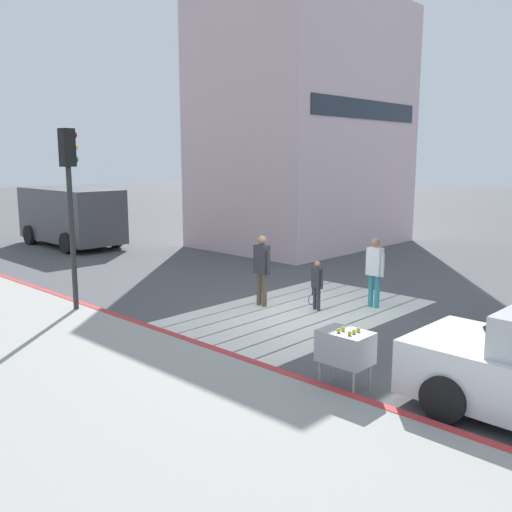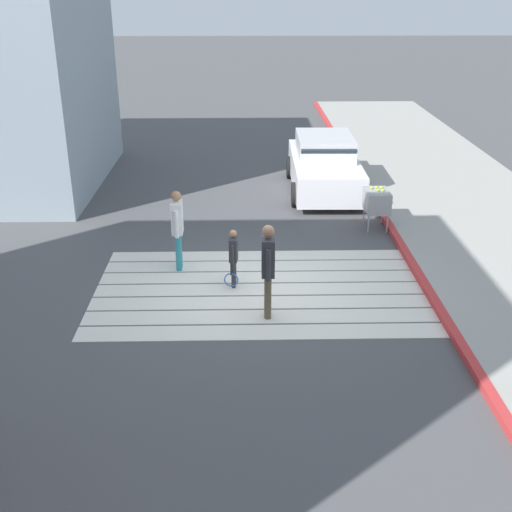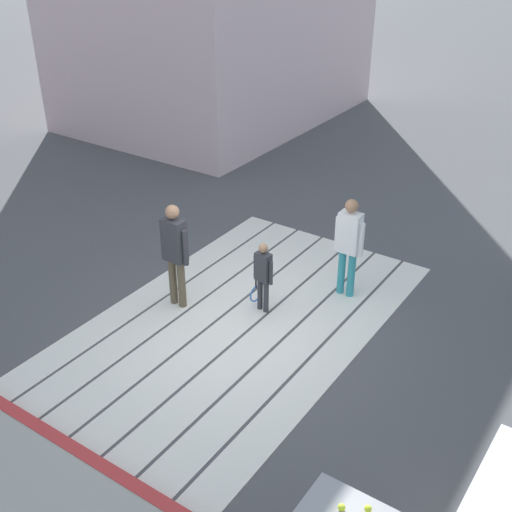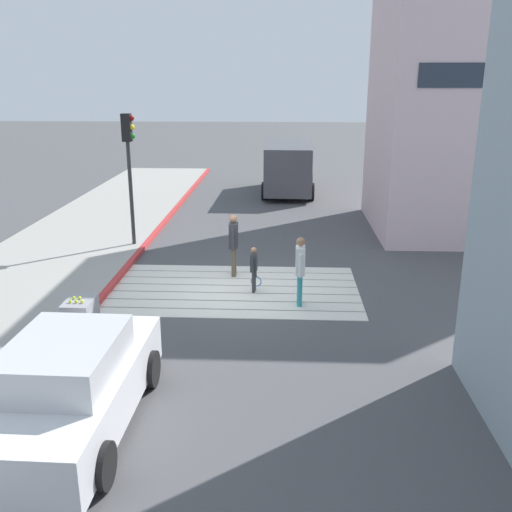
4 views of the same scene
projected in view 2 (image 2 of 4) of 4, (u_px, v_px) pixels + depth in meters
name	position (u px, v px, depth m)	size (l,w,h in m)	color
ground_plane	(260.00, 290.00, 12.44)	(120.00, 120.00, 0.00)	#4C4C4F
crosswalk_stripes	(260.00, 289.00, 12.44)	(6.40, 3.80, 0.01)	silver
curb_painted	(425.00, 285.00, 12.48)	(0.16, 40.00, 0.13)	#BC3333
car_parked_near_curb	(324.00, 166.00, 17.95)	(2.04, 4.33, 1.57)	white
tennis_ball_cart	(377.00, 201.00, 15.24)	(0.56, 0.80, 1.02)	#99999E
pedestrian_adult_lead	(268.00, 265.00, 11.06)	(0.23, 0.51, 1.75)	brown
pedestrian_adult_trailing	(177.00, 225.00, 12.93)	(0.22, 0.50, 1.71)	teal
pedestrian_child_with_racket	(233.00, 256.00, 12.29)	(0.28, 0.38, 1.20)	#333338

